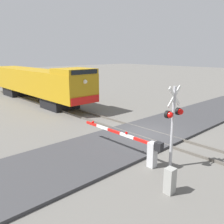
# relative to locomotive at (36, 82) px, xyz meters

# --- Properties ---
(ground_plane) EXTENTS (160.00, 160.00, 0.00)m
(ground_plane) POSITION_rel_locomotive_xyz_m (0.00, -15.76, -2.14)
(ground_plane) COLOR #605E59
(rail_track_left) EXTENTS (0.08, 80.00, 0.15)m
(rail_track_left) POSITION_rel_locomotive_xyz_m (-0.72, -15.76, -2.07)
(rail_track_left) COLOR #59544C
(rail_track_left) RESTS_ON ground_plane
(rail_track_right) EXTENTS (0.08, 80.00, 0.15)m
(rail_track_right) POSITION_rel_locomotive_xyz_m (0.72, -15.76, -2.07)
(rail_track_right) COLOR #59544C
(rail_track_right) RESTS_ON ground_plane
(road_surface) EXTENTS (36.00, 4.77, 0.15)m
(road_surface) POSITION_rel_locomotive_xyz_m (0.00, -15.76, -2.07)
(road_surface) COLOR #38383A
(road_surface) RESTS_ON ground_plane
(locomotive) EXTENTS (3.08, 19.02, 3.99)m
(locomotive) POSITION_rel_locomotive_xyz_m (0.00, 0.00, 0.00)
(locomotive) COLOR black
(locomotive) RESTS_ON ground_plane
(crossing_signal) EXTENTS (1.18, 0.33, 3.87)m
(crossing_signal) POSITION_rel_locomotive_xyz_m (-2.74, -19.49, 0.25)
(crossing_signal) COLOR #ADADB2
(crossing_signal) RESTS_ON ground_plane
(crossing_gate) EXTENTS (0.36, 5.56, 1.34)m
(crossing_gate) POSITION_rel_locomotive_xyz_m (-3.35, -18.20, -1.31)
(crossing_gate) COLOR silver
(crossing_gate) RESTS_ON ground_plane
(utility_cabinet) EXTENTS (0.38, 0.35, 1.03)m
(utility_cabinet) POSITION_rel_locomotive_xyz_m (-4.60, -20.67, -1.63)
(utility_cabinet) COLOR #999993
(utility_cabinet) RESTS_ON ground_plane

